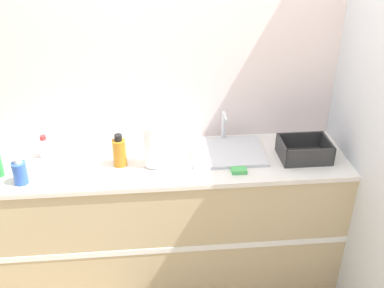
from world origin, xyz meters
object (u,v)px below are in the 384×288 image
Objects in this scene: paper_towel_roll at (153,146)px; bottle_white_spray at (45,148)px; sink at (227,150)px; dish_rack at (304,151)px; bottle_amber at (119,152)px; bottle_blue at (20,172)px.

bottle_white_spray is (-0.67, 0.17, -0.07)m from paper_towel_roll.
sink is 1.74× the size of paper_towel_roll.
paper_towel_roll reaches higher than bottle_white_spray.
dish_rack is 1.47× the size of bottle_amber.
bottle_amber is (-1.14, 0.02, 0.05)m from dish_rack.
bottle_blue is at bearing -169.20° from sink.
paper_towel_roll is 0.88× the size of dish_rack.
bottle_blue reaches higher than dish_rack.
paper_towel_roll is 0.70m from bottle_white_spray.
dish_rack is at bearing -5.50° from bottle_white_spray.
bottle_amber is 1.39× the size of bottle_white_spray.
bottle_amber is at bearing 172.28° from paper_towel_roll.
bottle_amber is (-0.20, 0.03, -0.04)m from paper_towel_roll.
bottle_amber is (0.55, 0.14, 0.02)m from bottle_blue.
bottle_blue is (-1.69, -0.13, 0.03)m from dish_rack.
dish_rack is 1.14m from bottle_amber.
bottle_blue is 0.78× the size of bottle_amber.
paper_towel_roll is at bearing -13.86° from bottle_white_spray.
bottle_blue is at bearing -165.27° from bottle_amber.
paper_towel_roll reaches higher than sink.
bottle_blue reaches higher than bottle_white_spray.
sink is 2.25× the size of bottle_amber.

